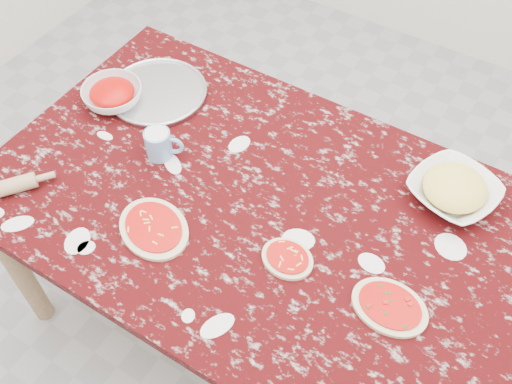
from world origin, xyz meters
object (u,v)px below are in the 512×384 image
object	(u,v)px
pizza_tray	(158,93)
cheese_bowl	(453,191)
worktable	(256,219)
flour_mug	(160,144)
sauce_bowl	(113,95)

from	to	relation	value
pizza_tray	cheese_bowl	bearing A→B (deg)	5.59
worktable	flour_mug	world-z (taller)	flour_mug
cheese_bowl	flour_mug	xyz separation A→B (m)	(-0.83, -0.31, 0.02)
worktable	cheese_bowl	bearing A→B (deg)	33.63
worktable	sauce_bowl	size ratio (longest dim) A/B	8.04
sauce_bowl	flour_mug	distance (m)	0.30
worktable	sauce_bowl	xyz separation A→B (m)	(-0.63, 0.11, 0.11)
sauce_bowl	flour_mug	world-z (taller)	flour_mug
pizza_tray	cheese_bowl	size ratio (longest dim) A/B	1.36
sauce_bowl	cheese_bowl	bearing A→B (deg)	10.64
pizza_tray	flour_mug	xyz separation A→B (m)	(0.18, -0.21, 0.04)
cheese_bowl	flour_mug	distance (m)	0.88
worktable	flour_mug	size ratio (longest dim) A/B	13.71
pizza_tray	cheese_bowl	world-z (taller)	cheese_bowl
flour_mug	cheese_bowl	bearing A→B (deg)	20.70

